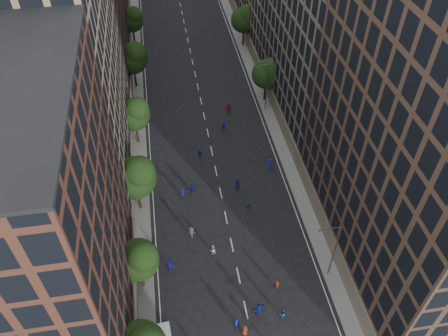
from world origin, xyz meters
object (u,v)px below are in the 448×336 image
at_px(streetlamp_near, 333,249).
at_px(skater_1, 236,323).
at_px(skater_2, 283,314).
at_px(streetlamp_far, 266,85).

bearing_deg(streetlamp_near, skater_1, -157.98).
xyz_separation_m(streetlamp_near, skater_1, (-11.78, -4.77, -4.37)).
xyz_separation_m(streetlamp_near, skater_2, (-6.60, -4.52, -4.38)).
xyz_separation_m(streetlamp_far, skater_1, (-11.78, -37.77, -4.37)).
height_order(streetlamp_near, skater_1, streetlamp_near).
bearing_deg(skater_2, streetlamp_near, -163.96).
distance_m(streetlamp_far, skater_2, 38.34).
bearing_deg(skater_2, skater_1, -15.59).
relative_size(skater_1, skater_2, 1.02).
bearing_deg(skater_1, skater_2, 174.47).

